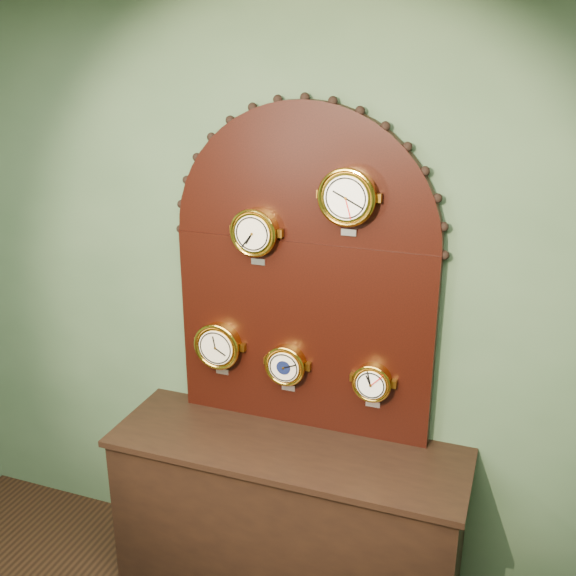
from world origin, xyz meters
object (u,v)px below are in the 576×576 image
at_px(barometer, 286,365).
at_px(tide_clock, 372,382).
at_px(display_board, 304,264).
at_px(roman_clock, 255,232).
at_px(hygrometer, 218,345).
at_px(arabic_clock, 348,197).
at_px(shop_counter, 287,523).

distance_m(barometer, tide_clock, 0.41).
height_order(display_board, barometer, display_board).
height_order(roman_clock, hygrometer, roman_clock).
relative_size(roman_clock, barometer, 1.08).
distance_m(arabic_clock, tide_clock, 0.83).
height_order(display_board, hygrometer, display_board).
xyz_separation_m(roman_clock, arabic_clock, (0.41, -0.00, 0.19)).
relative_size(hygrometer, tide_clock, 1.23).
bearing_deg(display_board, roman_clock, -161.90).
distance_m(display_board, tide_clock, 0.60).
relative_size(barometer, tide_clock, 1.08).
bearing_deg(arabic_clock, tide_clock, 0.74).
xyz_separation_m(arabic_clock, hygrometer, (-0.61, 0.00, -0.76)).
bearing_deg(hygrometer, roman_clock, 0.12).
relative_size(display_board, roman_clock, 5.72).
bearing_deg(barometer, display_board, 48.25).
xyz_separation_m(hygrometer, tide_clock, (0.75, 0.00, -0.06)).
bearing_deg(hygrometer, tide_clock, 0.11).
relative_size(shop_counter, roman_clock, 5.99).
distance_m(shop_counter, hygrometer, 0.90).
bearing_deg(arabic_clock, shop_counter, -143.94).
distance_m(display_board, roman_clock, 0.26).
height_order(shop_counter, roman_clock, roman_clock).
relative_size(shop_counter, arabic_clock, 5.42).
distance_m(display_board, arabic_clock, 0.40).
bearing_deg(roman_clock, tide_clock, 0.11).
relative_size(arabic_clock, barometer, 1.19).
distance_m(hygrometer, tide_clock, 0.75).
bearing_deg(display_board, shop_counter, -90.00).
bearing_deg(hygrometer, shop_counter, -20.94).
relative_size(roman_clock, tide_clock, 1.16).
bearing_deg(display_board, tide_clock, -10.64).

